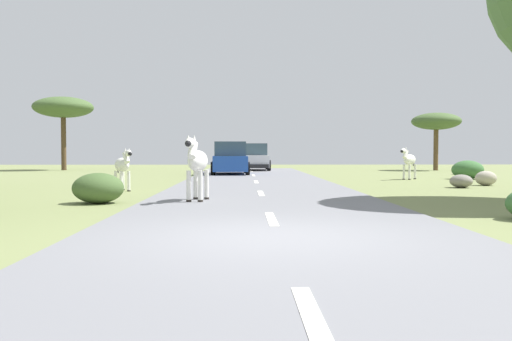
% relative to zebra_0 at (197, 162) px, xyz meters
% --- Properties ---
extents(ground_plane, '(90.00, 90.00, 0.00)m').
position_rel_zebra_0_xyz_m(ground_plane, '(1.56, -5.64, -1.01)').
color(ground_plane, olive).
extents(road, '(6.00, 64.00, 0.05)m').
position_rel_zebra_0_xyz_m(road, '(1.65, -5.64, -0.98)').
color(road, slate).
rests_on(road, ground_plane).
extents(lane_markings, '(0.16, 56.00, 0.01)m').
position_rel_zebra_0_xyz_m(lane_markings, '(1.65, -6.64, -0.96)').
color(lane_markings, silver).
rests_on(lane_markings, road).
extents(zebra_0, '(0.60, 1.70, 1.61)m').
position_rel_zebra_0_xyz_m(zebra_0, '(0.00, 0.00, 0.00)').
color(zebra_0, silver).
rests_on(zebra_0, road).
extents(zebra_1, '(0.91, 1.34, 1.38)m').
position_rel_zebra_0_xyz_m(zebra_1, '(-2.71, 4.04, -0.19)').
color(zebra_1, silver).
rests_on(zebra_1, ground_plane).
extents(zebra_2, '(1.14, 1.33, 1.47)m').
position_rel_zebra_0_xyz_m(zebra_2, '(8.61, 11.03, -0.13)').
color(zebra_2, silver).
rests_on(zebra_2, ground_plane).
extents(car_0, '(2.13, 4.40, 1.74)m').
position_rel_zebra_0_xyz_m(car_0, '(0.41, 16.17, -0.16)').
color(car_0, '#1E479E').
rests_on(car_0, road).
extents(car_1, '(2.02, 4.34, 1.74)m').
position_rel_zebra_0_xyz_m(car_1, '(1.85, 22.37, -0.16)').
color(car_1, silver).
rests_on(car_1, road).
extents(tree_2, '(3.25, 3.25, 3.86)m').
position_rel_zebra_0_xyz_m(tree_2, '(14.05, 22.91, 2.24)').
color(tree_2, brown).
rests_on(tree_2, ground_plane).
extents(tree_4, '(4.00, 4.00, 4.97)m').
position_rel_zebra_0_xyz_m(tree_4, '(-11.07, 23.93, 3.21)').
color(tree_4, '#4C3823').
rests_on(tree_4, ground_plane).
extents(bush_0, '(0.87, 0.78, 0.52)m').
position_rel_zebra_0_xyz_m(bush_0, '(13.23, 16.34, -0.75)').
color(bush_0, '#425B2D').
rests_on(bush_0, ground_plane).
extents(bush_1, '(1.24, 1.12, 0.75)m').
position_rel_zebra_0_xyz_m(bush_1, '(-2.40, -0.08, -0.64)').
color(bush_1, '#425B2D').
rests_on(bush_1, ground_plane).
extents(bush_2, '(1.43, 1.29, 0.86)m').
position_rel_zebra_0_xyz_m(bush_2, '(11.41, 11.31, -0.58)').
color(bush_2, '#386633').
rests_on(bush_2, ground_plane).
extents(rock_1, '(0.78, 0.79, 0.46)m').
position_rel_zebra_0_xyz_m(rock_1, '(8.75, 5.42, -0.78)').
color(rock_1, gray).
rests_on(rock_1, ground_plane).
extents(rock_2, '(0.79, 0.64, 0.54)m').
position_rel_zebra_0_xyz_m(rock_2, '(10.17, 6.64, -0.74)').
color(rock_2, '#A89E8C').
rests_on(rock_2, ground_plane).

